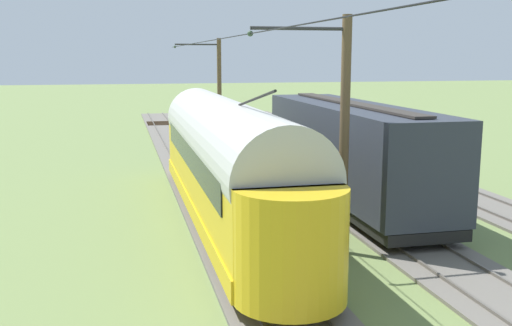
{
  "coord_description": "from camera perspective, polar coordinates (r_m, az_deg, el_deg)",
  "views": [
    {
      "loc": [
        8.65,
        20.61,
        5.73
      ],
      "look_at": [
        4.17,
        1.14,
        2.15
      ],
      "focal_mm": 41.64,
      "sensor_mm": 36.0,
      "label": 1
    }
  ],
  "objects": [
    {
      "name": "catenary_pole_foreground",
      "position": [
        38.24,
        -3.67,
        6.97
      ],
      "size": [
        2.99,
        0.28,
        6.9
      ],
      "color": "brown",
      "rests_on": "ground"
    },
    {
      "name": "track_adjacent_siding",
      "position": [
        23.34,
        9.23,
        -4.05
      ],
      "size": [
        2.8,
        80.0,
        0.18
      ],
      "color": "#666059",
      "rests_on": "ground"
    },
    {
      "name": "ground_plane",
      "position": [
        23.07,
        9.52,
        -4.37
      ],
      "size": [
        220.0,
        220.0,
        0.0
      ],
      "primitive_type": "plane",
      "color": "olive"
    },
    {
      "name": "boxcar_adjacent",
      "position": [
        23.33,
        8.97,
        1.24
      ],
      "size": [
        2.96,
        12.83,
        3.85
      ],
      "color": "#2D333D",
      "rests_on": "ground"
    },
    {
      "name": "vintage_streetcar",
      "position": [
        20.47,
        -2.92,
        0.4
      ],
      "size": [
        2.65,
        18.43,
        4.81
      ],
      "color": "gold",
      "rests_on": "ground"
    },
    {
      "name": "track_streetcar_siding",
      "position": [
        25.69,
        19.93,
        -3.22
      ],
      "size": [
        2.8,
        80.0,
        0.18
      ],
      "color": "#666059",
      "rests_on": "ground"
    },
    {
      "name": "overhead_wire_run",
      "position": [
        17.09,
        -0.97,
        12.25
      ],
      "size": [
        2.78,
        47.51,
        0.18
      ],
      "color": "black",
      "rests_on": "ground"
    },
    {
      "name": "track_third_siding",
      "position": [
        21.96,
        -3.35,
        -4.84
      ],
      "size": [
        2.8,
        80.0,
        0.18
      ],
      "color": "#666059",
      "rests_on": "ground"
    },
    {
      "name": "catenary_pole_mid_near",
      "position": [
        17.21,
        8.22,
        3.0
      ],
      "size": [
        2.99,
        0.28,
        6.9
      ],
      "color": "brown",
      "rests_on": "ground"
    }
  ]
}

